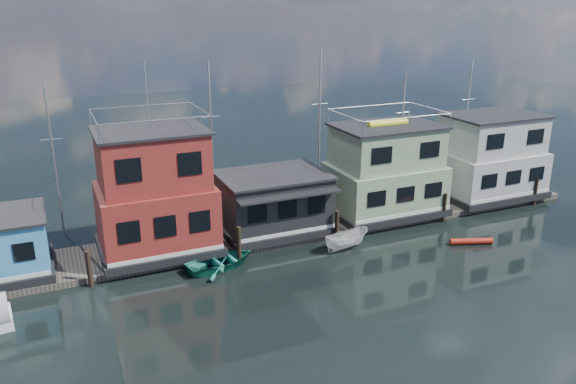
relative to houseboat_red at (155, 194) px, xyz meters
name	(u,v)px	position (x,y,z in m)	size (l,w,h in m)	color
ground	(369,316)	(8.50, -12.00, -4.10)	(160.00, 160.00, 0.00)	black
dock	(280,231)	(8.50, 0.00, -3.90)	(48.00, 5.00, 0.40)	#595147
houseboat_red	(155,194)	(0.00, 0.00, 0.00)	(7.40, 5.90, 11.86)	black
houseboat_dark	(273,202)	(8.00, -0.02, -1.69)	(7.40, 6.10, 4.06)	black
houseboat_green	(385,171)	(17.00, 0.00, -0.55)	(8.40, 5.90, 7.03)	black
houseboat_white	(490,157)	(27.00, 0.00, -0.57)	(8.40, 5.90, 6.66)	black
pilings	(292,234)	(8.17, -2.80, -3.00)	(42.28, 0.28, 2.20)	#2D2116
background_masts	(305,133)	(13.26, 6.00, 1.45)	(36.40, 0.16, 12.00)	silver
motorboat	(346,240)	(11.45, -4.22, -3.46)	(1.25, 3.33, 1.29)	silver
red_kayak	(471,241)	(19.59, -6.91, -3.89)	(0.42, 0.42, 2.89)	red
dinghy_teal	(221,261)	(3.09, -3.48, -3.65)	(3.16, 4.42, 0.92)	#248576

